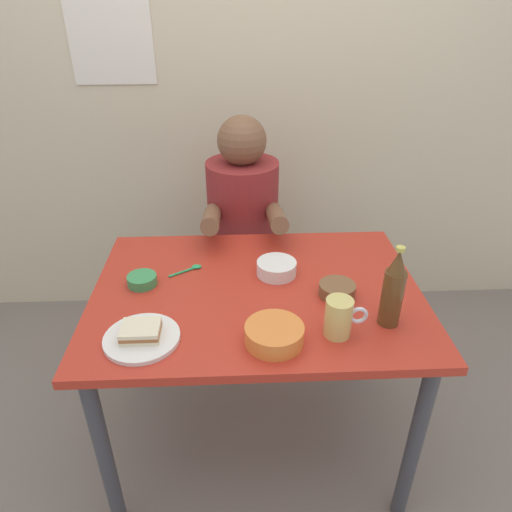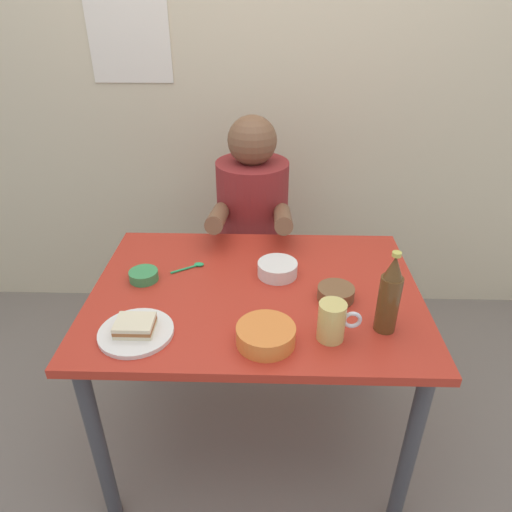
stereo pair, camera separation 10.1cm
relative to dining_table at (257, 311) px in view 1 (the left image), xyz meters
The scene contains 14 objects.
ground_plane 0.65m from the dining_table, ahead, with size 6.00×6.00×0.00m, color slate.
wall_back 1.24m from the dining_table, 90.04° to the left, with size 4.40×0.09×2.60m.
dining_table is the anchor object (origin of this frame).
stool 0.70m from the dining_table, 92.95° to the left, with size 0.34×0.34×0.45m.
person_seated 0.63m from the dining_table, 93.00° to the left, with size 0.33×0.56×0.72m.
plate_orange 0.43m from the dining_table, 144.48° to the right, with size 0.22×0.22×0.01m, color silver.
sandwich 0.44m from the dining_table, 144.48° to the right, with size 0.11×0.09×0.04m.
beer_mug 0.37m from the dining_table, 47.21° to the right, with size 0.13×0.08×0.12m.
beer_bottle 0.48m from the dining_table, 26.89° to the right, with size 0.06×0.06×0.26m.
rice_bowl_white 0.17m from the dining_table, 50.63° to the left, with size 0.14×0.14×0.05m.
dip_bowl_green 0.41m from the dining_table, behind, with size 0.10×0.10×0.03m.
soup_bowl_orange 0.30m from the dining_table, 82.24° to the right, with size 0.17×0.17×0.05m.
condiment_bowl_brown 0.29m from the dining_table, 10.19° to the right, with size 0.12×0.12×0.04m.
spoon 0.28m from the dining_table, 149.97° to the left, with size 0.11×0.07×0.01m.
Camera 1 is at (-0.06, -1.29, 1.62)m, focal length 32.45 mm.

